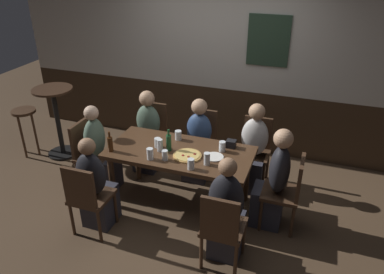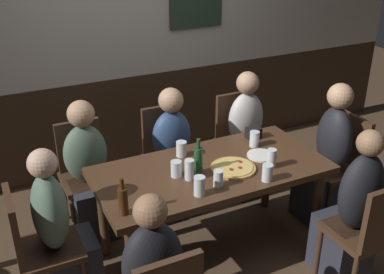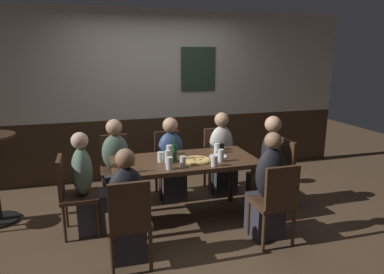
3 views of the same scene
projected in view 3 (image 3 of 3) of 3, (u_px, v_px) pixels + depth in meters
ground_plane at (185, 218)px, 4.11m from camera, size 12.00×12.00×0.00m
wall_back at (157, 95)px, 5.34m from camera, size 6.40×0.13×2.60m
dining_table at (184, 167)px, 3.96m from camera, size 1.67×0.81×0.74m
chair_head_east at (279, 169)px, 4.34m from camera, size 0.40×0.40×0.88m
chair_left_far at (116, 164)px, 4.56m from camera, size 0.40×0.40×0.88m
chair_right_near at (276, 200)px, 3.43m from camera, size 0.40×0.40×0.88m
chair_head_west at (72, 191)px, 3.65m from camera, size 0.40×0.40×0.88m
chair_left_near at (129, 219)px, 3.03m from camera, size 0.40×0.40×0.88m
chair_right_far at (218, 155)px, 4.96m from camera, size 0.40×0.40×0.88m
chair_mid_far at (169, 159)px, 4.76m from camera, size 0.40×0.40×0.88m
person_head_east at (267, 170)px, 4.29m from camera, size 0.37×0.34×1.20m
person_left_far at (117, 169)px, 4.41m from camera, size 0.34×0.37×1.13m
person_right_near at (268, 194)px, 3.59m from camera, size 0.34×0.37×1.17m
person_head_west at (88, 191)px, 3.70m from camera, size 0.37×0.34×1.14m
person_left_near at (127, 214)px, 3.19m from camera, size 0.34×0.37×1.12m
person_right_far at (222, 159)px, 4.81m from camera, size 0.34×0.37×1.15m
person_mid_far at (172, 165)px, 4.61m from camera, size 0.34×0.37×1.11m
pizza at (197, 160)px, 3.88m from camera, size 0.32×0.32×0.03m
pint_glass_pale at (183, 162)px, 3.68m from camera, size 0.07×0.07×0.12m
tumbler_water at (168, 158)px, 3.79m from camera, size 0.07×0.07×0.15m
pint_glass_amber at (161, 158)px, 3.85m from camera, size 0.08×0.08×0.11m
beer_glass_tall at (169, 164)px, 3.60m from camera, size 0.07×0.07×0.13m
highball_clear at (221, 156)px, 3.86m from camera, size 0.07×0.07×0.14m
tumbler_short at (214, 162)px, 3.69m from camera, size 0.07×0.07×0.12m
pint_glass_stout at (217, 149)px, 4.19m from camera, size 0.08×0.08×0.12m
beer_glass_half at (169, 151)px, 4.13m from camera, size 0.08×0.08×0.12m
beer_bottle_green at (175, 152)px, 3.85m from camera, size 0.06×0.06×0.26m
beer_bottle_brown at (121, 164)px, 3.46m from camera, size 0.06×0.06×0.25m
plate_white_large at (218, 156)px, 4.04m from camera, size 0.21×0.21×0.01m
condiment_caddy at (219, 146)px, 4.33m from camera, size 0.11×0.09×0.09m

